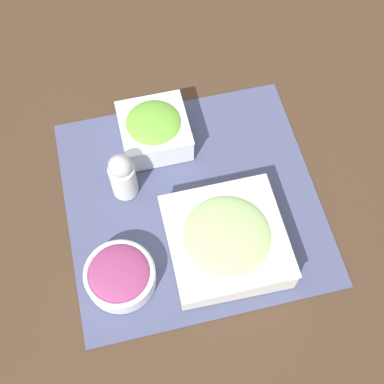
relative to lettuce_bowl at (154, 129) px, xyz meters
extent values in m
plane|color=#422D1E|center=(-0.04, 0.14, -0.04)|extent=(3.00, 3.00, 0.00)
cube|color=#474C70|center=(-0.04, 0.14, -0.04)|extent=(0.45, 0.44, 0.00)
cube|color=white|center=(0.00, 0.00, -0.01)|extent=(0.12, 0.12, 0.05)
cube|color=white|center=(0.00, 0.00, 0.02)|extent=(0.13, 0.13, 0.00)
ellipsoid|color=#6BAD38|center=(0.00, 0.00, 0.02)|extent=(0.11, 0.11, 0.03)
cylinder|color=silver|center=(0.11, 0.26, -0.02)|extent=(0.12, 0.12, 0.04)
torus|color=silver|center=(0.11, 0.26, 0.00)|extent=(0.12, 0.12, 0.01)
ellipsoid|color=#93386B|center=(0.11, 0.26, 0.00)|extent=(0.10, 0.10, 0.02)
cube|color=silver|center=(-0.07, 0.25, -0.01)|extent=(0.20, 0.20, 0.05)
cube|color=silver|center=(-0.07, 0.25, 0.01)|extent=(0.20, 0.20, 0.00)
ellipsoid|color=#A8CC7F|center=(-0.07, 0.25, 0.01)|extent=(0.15, 0.15, 0.04)
cylinder|color=silver|center=(0.08, 0.09, 0.00)|extent=(0.05, 0.05, 0.07)
sphere|color=#B2B2B7|center=(0.08, 0.09, 0.05)|extent=(0.04, 0.04, 0.04)
camera|label=1|loc=(0.06, 0.57, 0.83)|focal=50.00mm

